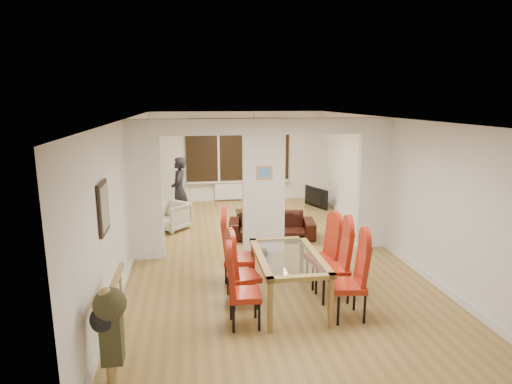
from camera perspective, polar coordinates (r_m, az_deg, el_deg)
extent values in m
cube|color=olive|center=(8.52, 1.00, -7.95)|extent=(5.00, 9.00, 0.01)
cube|color=white|center=(8.16, 1.03, 0.65)|extent=(5.00, 0.18, 2.60)
cube|color=black|center=(12.47, -2.40, 5.63)|extent=(3.00, 0.08, 1.80)
cube|color=white|center=(12.63, -2.33, 0.19)|extent=(1.40, 0.08, 0.50)
sphere|color=orange|center=(11.33, -0.27, 8.26)|extent=(0.36, 0.36, 0.36)
cube|color=gray|center=(5.75, -19.67, -1.99)|extent=(0.04, 0.52, 0.67)
cube|color=#4C8CD8|center=(8.01, 1.15, 2.61)|extent=(0.30, 0.03, 0.25)
imported|color=black|center=(9.28, 2.11, -4.47)|extent=(1.93, 0.98, 0.54)
imported|color=#B9B39C|center=(10.00, -11.22, -3.18)|extent=(0.97, 0.98, 0.64)
imported|color=black|center=(10.49, -10.19, 0.26)|extent=(0.62, 0.45, 1.59)
imported|color=black|center=(11.92, 7.66, -0.77)|extent=(0.94, 0.47, 0.55)
cylinder|color=#143F19|center=(10.56, -0.03, -1.85)|extent=(0.07, 0.07, 0.29)
imported|color=black|center=(10.57, -1.18, -2.52)|extent=(0.20, 0.20, 0.05)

